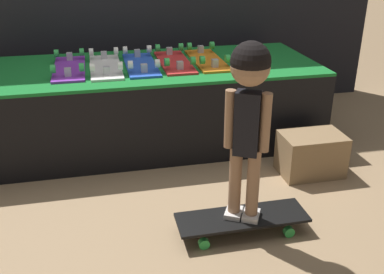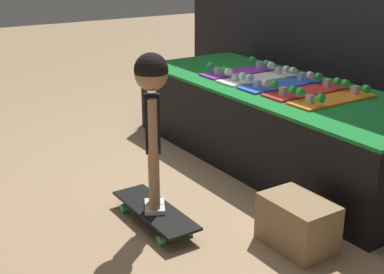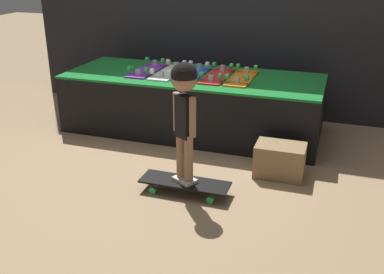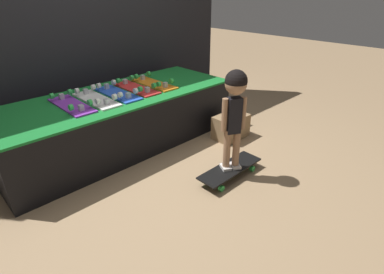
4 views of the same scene
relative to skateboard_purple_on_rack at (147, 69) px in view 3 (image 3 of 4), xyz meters
name	(u,v)px [view 3 (image 3 of 4)]	position (x,y,z in m)	size (l,w,h in m)	color
ground_plane	(173,152)	(0.47, -0.55, -0.57)	(16.00, 16.00, 0.00)	#9E7F5B
display_rack	(193,103)	(0.47, 0.00, -0.29)	(2.40, 0.91, 0.55)	black
skateboard_purple_on_rack	(147,69)	(0.00, 0.00, 0.00)	(0.20, 0.61, 0.09)	purple
skateboard_white_on_rack	(169,72)	(0.23, -0.01, 0.00)	(0.20, 0.61, 0.09)	white
skateboard_blue_on_rack	(193,73)	(0.47, -0.01, 0.00)	(0.20, 0.61, 0.09)	blue
skateboard_red_on_rack	(217,75)	(0.70, 0.01, 0.00)	(0.20, 0.61, 0.09)	red
skateboard_orange_on_rack	(242,77)	(0.93, 0.01, 0.00)	(0.20, 0.61, 0.09)	orange
skateboard_on_floor	(185,183)	(0.81, -1.20, -0.50)	(0.65, 0.20, 0.09)	black
child	(184,101)	(0.81, -1.20, 0.13)	(0.20, 0.18, 0.87)	silver
storage_box	(280,160)	(1.41, -0.71, -0.44)	(0.38, 0.25, 0.26)	#8E704C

